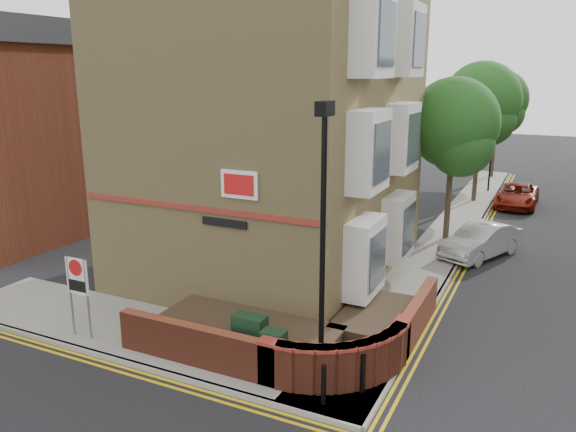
# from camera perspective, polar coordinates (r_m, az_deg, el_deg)

# --- Properties ---
(ground) EXTENTS (120.00, 120.00, 0.00)m
(ground) POSITION_cam_1_polar(r_m,az_deg,el_deg) (13.18, -5.57, -17.65)
(ground) COLOR black
(ground) RESTS_ON ground
(pavement_corner) EXTENTS (13.00, 3.00, 0.12)m
(pavement_corner) POSITION_cam_1_polar(r_m,az_deg,el_deg) (16.05, -13.66, -11.56)
(pavement_corner) COLOR gray
(pavement_corner) RESTS_ON ground
(pavement_main) EXTENTS (2.00, 32.00, 0.12)m
(pavement_main) POSITION_cam_1_polar(r_m,az_deg,el_deg) (26.68, 16.48, -1.17)
(pavement_main) COLOR gray
(pavement_main) RESTS_ON ground
(kerb_side) EXTENTS (13.00, 0.15, 0.12)m
(kerb_side) POSITION_cam_1_polar(r_m,az_deg,el_deg) (15.06, -17.36, -13.65)
(kerb_side) COLOR gray
(kerb_side) RESTS_ON ground
(kerb_main_near) EXTENTS (0.15, 32.00, 0.12)m
(kerb_main_near) POSITION_cam_1_polar(r_m,az_deg,el_deg) (26.55, 18.61, -1.41)
(kerb_main_near) COLOR gray
(kerb_main_near) RESTS_ON ground
(yellow_lines_side) EXTENTS (13.00, 0.28, 0.01)m
(yellow_lines_side) POSITION_cam_1_polar(r_m,az_deg,el_deg) (14.93, -18.02, -14.20)
(yellow_lines_side) COLOR gold
(yellow_lines_side) RESTS_ON ground
(yellow_lines_main) EXTENTS (0.28, 32.00, 0.01)m
(yellow_lines_main) POSITION_cam_1_polar(r_m,az_deg,el_deg) (26.54, 19.13, -1.59)
(yellow_lines_main) COLOR gold
(yellow_lines_main) RESTS_ON ground
(corner_building) EXTENTS (8.95, 10.40, 13.60)m
(corner_building) POSITION_cam_1_polar(r_m,az_deg,el_deg) (19.56, -0.85, 12.24)
(corner_building) COLOR tan
(corner_building) RESTS_ON ground
(garden_wall) EXTENTS (6.80, 6.00, 1.20)m
(garden_wall) POSITION_cam_1_polar(r_m,az_deg,el_deg) (15.08, -0.50, -13.16)
(garden_wall) COLOR maroon
(garden_wall) RESTS_ON ground
(lamppost) EXTENTS (0.25, 0.50, 6.30)m
(lamppost) POSITION_cam_1_polar(r_m,az_deg,el_deg) (12.08, 3.54, -3.16)
(lamppost) COLOR black
(lamppost) RESTS_ON pavement_corner
(utility_cabinet_large) EXTENTS (0.80, 0.45, 1.20)m
(utility_cabinet_large) POSITION_cam_1_polar(r_m,az_deg,el_deg) (13.94, -3.88, -12.32)
(utility_cabinet_large) COLOR black
(utility_cabinet_large) RESTS_ON pavement_corner
(utility_cabinet_small) EXTENTS (0.55, 0.40, 1.10)m
(utility_cabinet_small) POSITION_cam_1_polar(r_m,az_deg,el_deg) (13.38, -1.47, -13.74)
(utility_cabinet_small) COLOR black
(utility_cabinet_small) RESTS_ON pavement_corner
(bollard_near) EXTENTS (0.11, 0.11, 0.90)m
(bollard_near) POSITION_cam_1_polar(r_m,az_deg,el_deg) (12.41, 3.64, -16.73)
(bollard_near) COLOR black
(bollard_near) RESTS_ON pavement_corner
(bollard_far) EXTENTS (0.11, 0.11, 0.90)m
(bollard_far) POSITION_cam_1_polar(r_m,az_deg,el_deg) (12.89, 7.60, -15.57)
(bollard_far) COLOR black
(bollard_far) RESTS_ON pavement_corner
(zone_sign) EXTENTS (0.72, 0.07, 2.20)m
(zone_sign) POSITION_cam_1_polar(r_m,az_deg,el_deg) (15.74, -20.59, -6.37)
(zone_sign) COLOR slate
(zone_sign) RESTS_ON pavement_corner
(side_building) EXTENTS (6.40, 10.40, 9.00)m
(side_building) POSITION_cam_1_polar(r_m,az_deg,el_deg) (27.38, -24.45, 8.10)
(side_building) COLOR maroon
(side_building) RESTS_ON ground
(tree_near) EXTENTS (3.64, 3.65, 6.70)m
(tree_near) POSITION_cam_1_polar(r_m,az_deg,el_deg) (23.94, 16.47, 8.42)
(tree_near) COLOR #382B1E
(tree_near) RESTS_ON pavement_main
(tree_mid) EXTENTS (4.03, 4.03, 7.42)m
(tree_mid) POSITION_cam_1_polar(r_m,az_deg,el_deg) (31.80, 19.06, 10.50)
(tree_mid) COLOR #382B1E
(tree_mid) RESTS_ON pavement_main
(tree_far) EXTENTS (3.81, 3.81, 7.00)m
(tree_far) POSITION_cam_1_polar(r_m,az_deg,el_deg) (39.75, 20.53, 10.62)
(tree_far) COLOR #382B1E
(tree_far) RESTS_ON pavement_main
(traffic_light_assembly) EXTENTS (0.20, 0.16, 4.20)m
(traffic_light_assembly) POSITION_cam_1_polar(r_m,az_deg,el_deg) (34.89, 20.01, 6.71)
(traffic_light_assembly) COLOR black
(traffic_light_assembly) RESTS_ON pavement_main
(silver_car_near) EXTENTS (2.85, 4.13, 1.29)m
(silver_car_near) POSITION_cam_1_polar(r_m,az_deg,el_deg) (22.92, 18.99, -2.40)
(silver_car_near) COLOR #BABDC2
(silver_car_near) RESTS_ON ground
(red_car_main) EXTENTS (2.07, 4.36, 1.20)m
(red_car_main) POSITION_cam_1_polar(r_m,az_deg,el_deg) (32.20, 22.23, 1.97)
(red_car_main) COLOR maroon
(red_car_main) RESTS_ON ground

